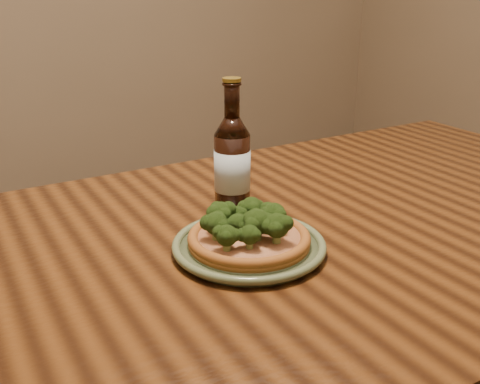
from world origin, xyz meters
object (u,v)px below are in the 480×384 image
plate (249,246)px  pizza (249,233)px  table (309,266)px  beer_bottle (232,162)px

plate → pizza: size_ratio=1.26×
table → pizza: size_ratio=7.85×
table → plate: bearing=-164.7°
pizza → beer_bottle: size_ratio=0.80×
pizza → beer_bottle: beer_bottle is taller
plate → pizza: bearing=79.5°
plate → beer_bottle: bearing=69.2°
plate → pizza: pizza is taller
table → pizza: 0.21m
pizza → plate: bearing=-100.5°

